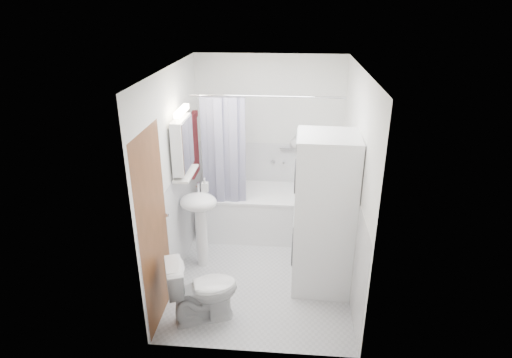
# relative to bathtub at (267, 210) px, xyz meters

# --- Properties ---
(floor) EXTENTS (2.60, 2.60, 0.00)m
(floor) POSITION_rel_bathtub_xyz_m (-0.01, -0.92, -0.35)
(floor) COLOR silver
(floor) RESTS_ON ground
(room_walls) EXTENTS (2.60, 2.60, 2.60)m
(room_walls) POSITION_rel_bathtub_xyz_m (-0.01, -0.92, 1.14)
(room_walls) COLOR white
(room_walls) RESTS_ON ground
(wainscot) EXTENTS (1.98, 2.58, 2.58)m
(wainscot) POSITION_rel_bathtub_xyz_m (-0.01, -0.63, 0.25)
(wainscot) COLOR white
(wainscot) RESTS_ON ground
(door) EXTENTS (0.05, 2.00, 2.00)m
(door) POSITION_rel_bathtub_xyz_m (-0.96, -1.47, 0.65)
(door) COLOR brown
(door) RESTS_ON ground
(bathtub) EXTENTS (1.64, 0.78, 0.62)m
(bathtub) POSITION_rel_bathtub_xyz_m (0.00, 0.00, 0.00)
(bathtub) COLOR white
(bathtub) RESTS_ON ground
(tub_spout) EXTENTS (0.04, 0.12, 0.04)m
(tub_spout) POSITION_rel_bathtub_xyz_m (0.20, 0.33, 0.60)
(tub_spout) COLOR silver
(tub_spout) RESTS_ON room_walls
(curtain_rod) EXTENTS (1.82, 0.02, 0.02)m
(curtain_rod) POSITION_rel_bathtub_xyz_m (-0.00, -0.33, 1.65)
(curtain_rod) COLOR silver
(curtain_rod) RESTS_ON room_walls
(shower_curtain) EXTENTS (0.55, 0.02, 1.45)m
(shower_curtain) POSITION_rel_bathtub_xyz_m (-0.54, -0.33, 0.90)
(shower_curtain) COLOR #17154B
(shower_curtain) RESTS_ON curtain_rod
(sink) EXTENTS (0.44, 0.37, 1.04)m
(sink) POSITION_rel_bathtub_xyz_m (-0.76, -0.85, 0.36)
(sink) COLOR white
(sink) RESTS_ON ground
(medicine_cabinet) EXTENTS (0.13, 0.50, 0.71)m
(medicine_cabinet) POSITION_rel_bathtub_xyz_m (-0.91, -0.82, 1.22)
(medicine_cabinet) COLOR white
(medicine_cabinet) RESTS_ON room_walls
(shelf) EXTENTS (0.18, 0.54, 0.02)m
(shelf) POSITION_rel_bathtub_xyz_m (-0.90, -0.82, 0.85)
(shelf) COLOR silver
(shelf) RESTS_ON room_walls
(shower_caddy) EXTENTS (0.22, 0.06, 0.02)m
(shower_caddy) POSITION_rel_bathtub_xyz_m (0.25, 0.32, 0.80)
(shower_caddy) COLOR silver
(shower_caddy) RESTS_ON room_walls
(towel) EXTENTS (0.07, 0.35, 0.84)m
(towel) POSITION_rel_bathtub_xyz_m (-0.94, -0.17, 1.00)
(towel) COLOR #5C1711
(towel) RESTS_ON room_walls
(washer_dryer) EXTENTS (0.66, 0.65, 1.79)m
(washer_dryer) POSITION_rel_bathtub_xyz_m (0.67, -1.12, 0.55)
(washer_dryer) COLOR white
(washer_dryer) RESTS_ON ground
(toilet) EXTENTS (0.80, 0.61, 0.69)m
(toilet) POSITION_rel_bathtub_xyz_m (-0.54, -1.80, 0.00)
(toilet) COLOR white
(toilet) RESTS_ON ground
(soap_pump) EXTENTS (0.08, 0.17, 0.08)m
(soap_pump) POSITION_rel_bathtub_xyz_m (-0.72, -0.67, 0.60)
(soap_pump) COLOR gray
(soap_pump) RESTS_ON sink
(shelf_bottle) EXTENTS (0.07, 0.18, 0.07)m
(shelf_bottle) POSITION_rel_bathtub_xyz_m (-0.90, -0.97, 0.90)
(shelf_bottle) COLOR gray
(shelf_bottle) RESTS_ON shelf
(shelf_cup) EXTENTS (0.10, 0.09, 0.10)m
(shelf_cup) POSITION_rel_bathtub_xyz_m (-0.90, -0.70, 0.92)
(shelf_cup) COLOR gray
(shelf_cup) RESTS_ON shelf
(shampoo_a) EXTENTS (0.13, 0.17, 0.13)m
(shampoo_a) POSITION_rel_bathtub_xyz_m (0.34, 0.32, 0.88)
(shampoo_a) COLOR gray
(shampoo_a) RESTS_ON shower_caddy
(shampoo_b) EXTENTS (0.08, 0.21, 0.08)m
(shampoo_b) POSITION_rel_bathtub_xyz_m (0.46, 0.32, 0.86)
(shampoo_b) COLOR #243D93
(shampoo_b) RESTS_ON shower_caddy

